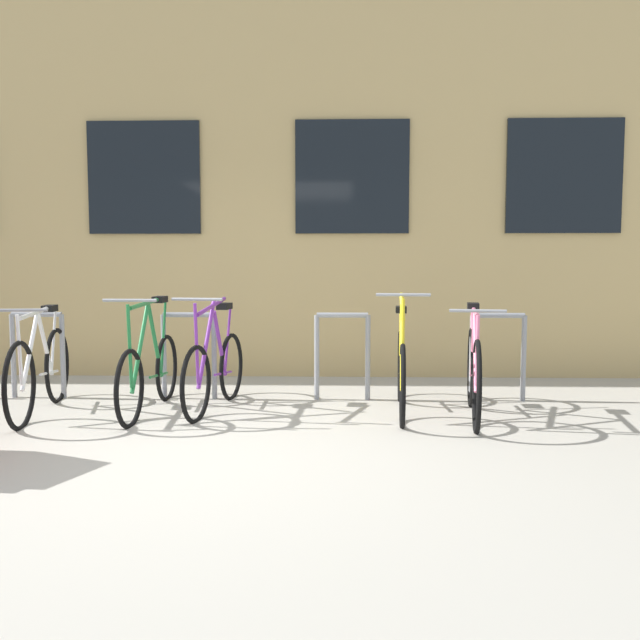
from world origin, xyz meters
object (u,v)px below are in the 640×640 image
object	(u,v)px
bicycle_white	(40,370)
bicycle_pink	(474,371)
bicycle_green	(150,370)
bicycle_yellow	(401,369)
bicycle_purple	(215,369)

from	to	relation	value
bicycle_white	bicycle_pink	distance (m)	3.80
bicycle_green	bicycle_yellow	bearing A→B (deg)	1.55
bicycle_yellow	bicycle_pink	distance (m)	0.63
bicycle_purple	bicycle_pink	distance (m)	2.30
bicycle_green	bicycle_white	xyz separation A→B (m)	(-0.95, -0.10, 0.01)
bicycle_white	bicycle_pink	xyz separation A→B (m)	(3.80, -0.02, 0.01)
bicycle_white	bicycle_pink	size ratio (longest dim) A/B	1.02
bicycle_purple	bicycle_pink	xyz separation A→B (m)	(2.29, -0.24, 0.03)
bicycle_yellow	bicycle_pink	size ratio (longest dim) A/B	1.00
bicycle_white	bicycle_yellow	distance (m)	3.19
bicycle_purple	bicycle_green	world-z (taller)	same
bicycle_white	bicycle_yellow	world-z (taller)	bicycle_yellow
bicycle_green	bicycle_pink	world-z (taller)	bicycle_green
bicycle_purple	bicycle_white	distance (m)	1.52
bicycle_green	bicycle_yellow	size ratio (longest dim) A/B	1.00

